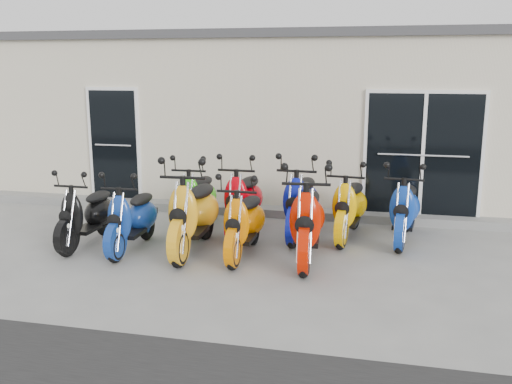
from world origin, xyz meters
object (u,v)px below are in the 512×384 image
at_px(scooter_front_red, 307,210).
at_px(scooter_back_green, 197,190).
at_px(scooter_front_orange_b, 244,213).
at_px(scooter_back_extra, 405,200).
at_px(scooter_back_yellow, 350,198).
at_px(scooter_front_orange_a, 193,203).
at_px(scooter_front_black, 86,206).
at_px(scooter_front_blue, 132,209).
at_px(scooter_back_blue, 301,193).
at_px(scooter_back_red, 243,191).

distance_m(scooter_front_red, scooter_back_green, 2.38).
height_order(scooter_front_orange_b, scooter_front_red, scooter_front_red).
bearing_deg(scooter_back_extra, scooter_back_yellow, -173.62).
bearing_deg(scooter_front_orange_a, scooter_front_black, -179.93).
distance_m(scooter_front_orange_a, scooter_back_green, 1.27).
height_order(scooter_front_blue, scooter_back_blue, scooter_back_blue).
relative_size(scooter_front_black, scooter_back_red, 0.90).
distance_m(scooter_back_blue, scooter_back_extra, 1.62).
xyz_separation_m(scooter_front_black, scooter_front_red, (3.38, 0.06, 0.12)).
height_order(scooter_front_black, scooter_back_red, scooter_back_red).
xyz_separation_m(scooter_front_black, scooter_back_green, (1.33, 1.28, 0.04)).
bearing_deg(scooter_front_blue, scooter_back_extra, 17.76).
xyz_separation_m(scooter_front_blue, scooter_back_blue, (2.34, 1.27, 0.08)).
relative_size(scooter_front_orange_b, scooter_back_red, 0.94).
bearing_deg(scooter_back_green, scooter_front_black, -137.86).
height_order(scooter_front_orange_a, scooter_back_blue, scooter_front_orange_a).
distance_m(scooter_front_blue, scooter_front_orange_a, 0.94).
bearing_deg(scooter_front_orange_a, scooter_front_blue, -174.30).
distance_m(scooter_front_orange_b, scooter_back_green, 1.68).
distance_m(scooter_front_orange_a, scooter_front_red, 1.68).
bearing_deg(scooter_front_red, scooter_back_blue, 97.88).
distance_m(scooter_back_blue, scooter_back_yellow, 0.77).
relative_size(scooter_front_blue, scooter_back_red, 0.91).
xyz_separation_m(scooter_front_red, scooter_back_yellow, (0.51, 1.21, -0.08)).
bearing_deg(scooter_back_green, scooter_front_orange_b, -49.04).
bearing_deg(scooter_front_orange_b, scooter_back_green, 133.05).
xyz_separation_m(scooter_front_orange_b, scooter_front_red, (0.91, 0.02, 0.10)).
bearing_deg(scooter_back_blue, scooter_back_red, 179.58).
bearing_deg(scooter_back_yellow, scooter_back_red, -172.56).
bearing_deg(scooter_back_yellow, scooter_back_blue, -168.88).
bearing_deg(scooter_back_extra, scooter_front_orange_b, -145.07).
distance_m(scooter_back_red, scooter_back_blue, 0.97).
height_order(scooter_front_red, scooter_back_yellow, scooter_front_red).
bearing_deg(scooter_back_green, scooter_front_orange_a, -74.87).
distance_m(scooter_front_black, scooter_back_green, 1.85).
distance_m(scooter_front_orange_b, scooter_front_red, 0.91).
bearing_deg(scooter_back_extra, scooter_back_red, -172.91).
relative_size(scooter_front_orange_a, scooter_back_green, 1.13).
distance_m(scooter_front_blue, scooter_back_extra, 4.18).
height_order(scooter_front_blue, scooter_front_red, scooter_front_red).
distance_m(scooter_front_orange_b, scooter_back_yellow, 1.87).
xyz_separation_m(scooter_back_blue, scooter_back_yellow, (0.77, 0.06, -0.05)).
distance_m(scooter_front_black, scooter_back_blue, 3.34).
bearing_deg(scooter_back_blue, scooter_back_green, 179.20).
bearing_deg(scooter_front_black, scooter_back_green, 44.91).
relative_size(scooter_front_blue, scooter_front_orange_b, 0.98).
xyz_separation_m(scooter_back_red, scooter_back_yellow, (1.73, 0.03, -0.02)).
height_order(scooter_front_blue, scooter_back_green, scooter_back_green).
bearing_deg(scooter_back_green, scooter_back_extra, -1.71).
bearing_deg(scooter_back_green, scooter_front_red, -32.35).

